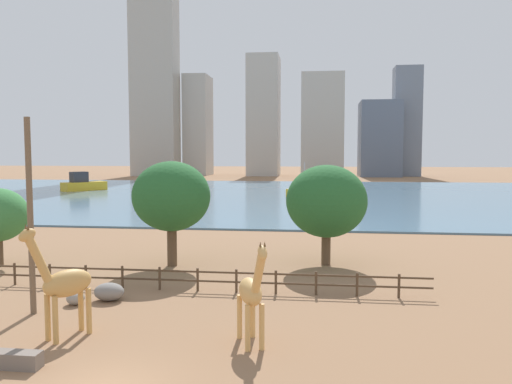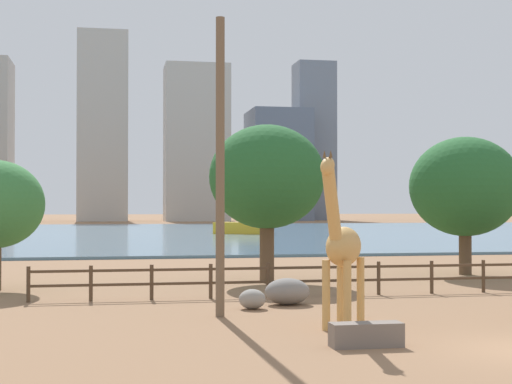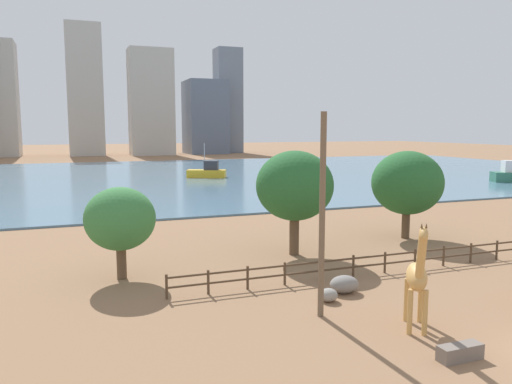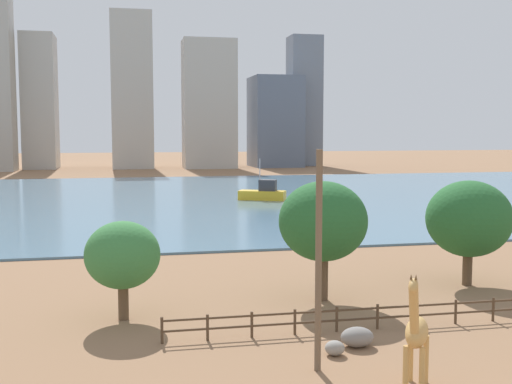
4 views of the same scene
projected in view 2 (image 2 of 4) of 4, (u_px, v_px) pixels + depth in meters
name	position (u px, v px, depth m)	size (l,w,h in m)	color
ground_plane	(193.00, 233.00, 97.41)	(400.00, 400.00, 0.00)	#8C6647
harbor_water	(195.00, 233.00, 94.47)	(180.00, 86.00, 0.20)	slate
giraffe_tall	(342.00, 246.00, 22.39)	(2.19, 3.00, 5.00)	tan
utility_pole	(220.00, 167.00, 24.65)	(0.28, 0.28, 9.45)	brown
boulder_near_fence	(287.00, 291.00, 27.55)	(1.59, 1.25, 0.93)	gray
boulder_by_pole	(252.00, 299.00, 26.41)	(0.91, 0.89, 0.67)	gray
feeding_trough	(366.00, 335.00, 19.38)	(1.80, 0.60, 0.60)	#72665B
enclosure_fence	(364.00, 275.00, 30.52)	(26.12, 0.14, 1.30)	#4C3826
tree_left_large	(465.00, 187.00, 39.53)	(5.58, 5.58, 6.96)	brown
tree_right_tall	(267.00, 177.00, 36.01)	(5.32, 5.32, 7.22)	brown
boat_sailboat	(245.00, 225.00, 89.88)	(7.04, 4.96, 5.98)	gold
skyline_tower_needle	(103.00, 128.00, 172.89)	(10.76, 13.92, 41.09)	#B7B2A8
skyline_tower_glass	(196.00, 143.00, 171.44)	(13.92, 9.76, 34.10)	#B7B2A8
skyline_block_right	(278.00, 166.00, 178.63)	(13.28, 15.20, 25.01)	slate
skyline_tower_short	(314.00, 141.00, 183.41)	(8.88, 8.21, 36.79)	slate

